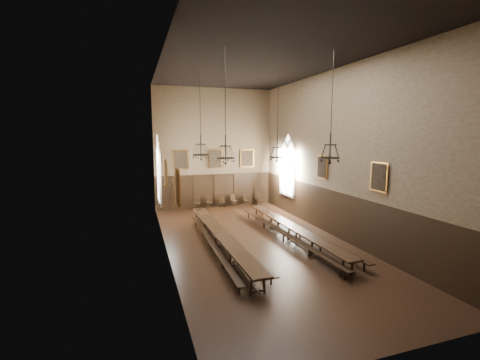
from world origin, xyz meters
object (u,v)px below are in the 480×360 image
bench_left_inner (229,240)px  chair_5 (234,203)px  chandelier_back_left (201,149)px  chandelier_front_left (226,150)px  chair_6 (246,202)px  table_left (221,241)px  chandelier_back_right (277,152)px  bench_right_inner (283,235)px  chandelier_front_right (330,151)px  chair_3 (210,204)px  bench_left_outer (211,244)px  chair_4 (222,204)px  chair_7 (258,201)px  table_right (292,233)px  chair_2 (197,205)px  bench_right_outer (300,231)px

bench_left_inner → chair_5: size_ratio=10.63×
bench_left_inner → chandelier_back_left: 5.18m
chandelier_front_left → chair_6: bearing=66.5°
table_left → chandelier_back_right: size_ratio=2.17×
bench_right_inner → chandelier_front_left: chandelier_front_left is taller
chair_6 → chandelier_front_right: chandelier_front_right is taller
bench_right_inner → chandelier_back_left: chandelier_back_left is taller
chair_3 → bench_left_inner: bearing=-99.4°
bench_left_outer → chair_5: chair_5 is taller
chandelier_back_right → bench_left_outer: bearing=-152.0°
chandelier_front_left → chair_3: bearing=80.9°
chair_4 → bench_left_outer: bearing=-102.0°
table_left → chair_3: 8.95m
bench_left_outer → chandelier_front_right: bearing=-29.2°
chair_7 → chandelier_back_left: 9.42m
bench_right_inner → chair_4: 8.63m
table_right → bench_left_inner: 3.41m
bench_right_inner → chandelier_back_left: size_ratio=2.26×
chandelier_front_left → bench_left_outer: bearing=97.6°
chandelier_back_right → chair_6: bearing=86.9°
chair_5 → chair_7: size_ratio=0.95×
chair_4 → chandelier_back_right: (1.65, -6.35, 4.28)m
bench_left_inner → chandelier_front_left: bearing=-109.7°
chair_7 → chandelier_back_right: chandelier_back_right is taller
bench_left_inner → chandelier_back_right: (3.50, 2.08, 4.26)m
bench_left_inner → chair_2: chair_2 is taller
chair_7 → table_left: bearing=-121.8°
chair_4 → chair_7: (3.01, 0.08, 0.03)m
chair_4 → chair_6: (1.99, 0.05, -0.01)m
chair_4 → chair_7: chair_7 is taller
bench_right_inner → chair_2: size_ratio=12.20×
bench_right_outer → chandelier_front_left: 7.07m
table_left → bench_right_outer: bearing=5.9°
table_right → chandelier_front_left: (-4.17, -1.92, 4.51)m
chandelier_back_left → chandelier_back_right: same height
chair_2 → chandelier_back_right: chandelier_back_right is taller
chair_6 → chair_7: size_ratio=0.87×
chair_5 → chair_6: bearing=-22.2°
bench_left_outer → chair_4: chair_4 is taller
bench_right_inner → chair_3: 8.90m
table_left → chandelier_back_left: 5.15m
table_left → chair_6: bearing=63.5°
chandelier_back_left → bench_left_outer: bearing=-92.7°
chair_4 → chair_6: chair_4 is taller
chair_2 → chandelier_front_left: size_ratio=0.19×
chair_7 → chair_5: bearing=179.0°
bench_left_outer → bench_left_inner: bench_left_inner is taller
bench_left_inner → chandelier_back_right: chandelier_back_right is taller
table_right → chair_3: 9.10m
chair_6 → chair_3: bearing=161.4°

